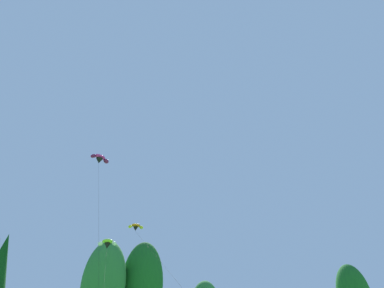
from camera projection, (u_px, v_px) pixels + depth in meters
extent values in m
ellipsoid|color=#2D7033|center=(104.00, 284.00, 38.97)|extent=(5.53, 5.53, 10.84)
ellipsoid|color=#19561E|center=(142.00, 285.00, 41.95)|extent=(5.72, 5.72, 11.41)
ellipsoid|color=#D12893|center=(100.00, 157.00, 41.49)|extent=(1.76, 1.41, 0.66)
ellipsoid|color=#66144C|center=(106.00, 161.00, 41.92)|extent=(1.04, 0.99, 0.82)
ellipsoid|color=#66144C|center=(93.00, 156.00, 40.77)|extent=(1.00, 0.93, 0.82)
cone|color=black|center=(99.00, 161.00, 41.21)|extent=(1.14, 1.14, 0.74)
cylinder|color=black|center=(99.00, 222.00, 29.85)|extent=(1.41, 14.78, 20.62)
ellipsoid|color=orange|center=(136.00, 225.00, 43.40)|extent=(1.29, 0.91, 0.58)
ellipsoid|color=yellow|center=(141.00, 227.00, 43.45)|extent=(0.68, 0.72, 0.69)
ellipsoid|color=yellow|center=(130.00, 226.00, 43.12)|extent=(0.78, 0.72, 0.69)
cone|color=black|center=(135.00, 229.00, 43.20)|extent=(0.76, 0.76, 0.58)
cylinder|color=black|center=(166.00, 269.00, 31.29)|extent=(2.77, 21.73, 13.71)
ellipsoid|color=#93D633|center=(108.00, 241.00, 36.79)|extent=(1.55, 1.31, 0.67)
ellipsoid|color=white|center=(114.00, 243.00, 36.63)|extent=(0.85, 0.90, 0.78)
ellipsoid|color=white|center=(100.00, 243.00, 36.68)|extent=(0.92, 0.91, 0.78)
cone|color=black|center=(107.00, 246.00, 36.57)|extent=(0.99, 0.99, 0.64)
cylinder|color=black|center=(104.00, 284.00, 27.55)|extent=(1.38, 15.28, 9.89)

